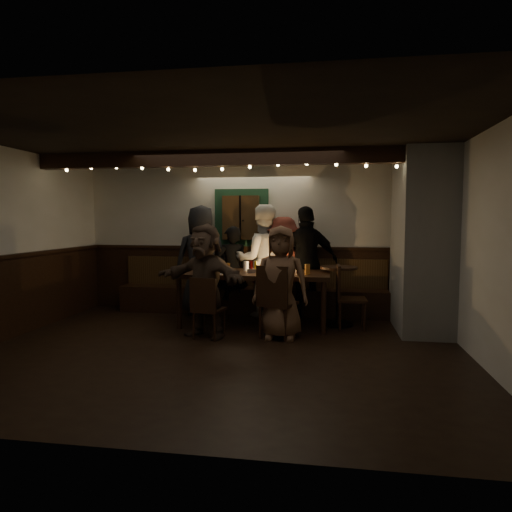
% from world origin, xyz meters
% --- Properties ---
extents(room, '(6.02, 5.01, 2.62)m').
position_xyz_m(room, '(1.07, 1.42, 1.07)').
color(room, black).
rests_on(room, ground).
extents(dining_table, '(2.30, 0.98, 0.99)m').
position_xyz_m(dining_table, '(0.19, 1.40, 0.75)').
color(dining_table, black).
rests_on(dining_table, ground).
extents(chair_near_left, '(0.45, 0.45, 0.85)m').
position_xyz_m(chair_near_left, '(-0.31, 0.47, 0.48)').
color(chair_near_left, black).
rests_on(chair_near_left, ground).
extents(chair_near_right, '(0.57, 0.57, 1.01)m').
position_xyz_m(chair_near_right, '(0.61, 0.65, 0.57)').
color(chair_near_right, black).
rests_on(chair_near_right, ground).
extents(chair_end, '(0.45, 0.45, 0.95)m').
position_xyz_m(chair_end, '(1.56, 1.38, 0.54)').
color(chair_end, black).
rests_on(chair_end, ground).
extents(high_top, '(0.57, 0.57, 0.91)m').
position_xyz_m(high_top, '(1.47, 1.60, 0.57)').
color(high_top, black).
rests_on(high_top, ground).
extents(person_a, '(1.06, 0.87, 1.86)m').
position_xyz_m(person_a, '(-0.83, 2.09, 0.93)').
color(person_a, black).
rests_on(person_a, ground).
extents(person_b, '(0.65, 0.56, 1.51)m').
position_xyz_m(person_b, '(-0.30, 2.11, 0.75)').
color(person_b, black).
rests_on(person_b, ground).
extents(person_c, '(1.06, 0.92, 1.87)m').
position_xyz_m(person_c, '(0.22, 2.13, 0.93)').
color(person_c, silver).
rests_on(person_c, ground).
extents(person_d, '(1.11, 0.68, 1.66)m').
position_xyz_m(person_d, '(0.56, 2.17, 0.83)').
color(person_d, '#572119').
rests_on(person_d, ground).
extents(person_e, '(1.17, 0.84, 1.84)m').
position_xyz_m(person_e, '(0.96, 2.09, 0.92)').
color(person_e, black).
rests_on(person_e, ground).
extents(person_f, '(1.52, 1.02, 1.57)m').
position_xyz_m(person_f, '(-0.36, 0.61, 0.79)').
color(person_f, '#433226').
rests_on(person_f, ground).
extents(person_g, '(0.75, 0.49, 1.54)m').
position_xyz_m(person_g, '(0.67, 0.69, 0.77)').
color(person_g, brown).
rests_on(person_g, ground).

